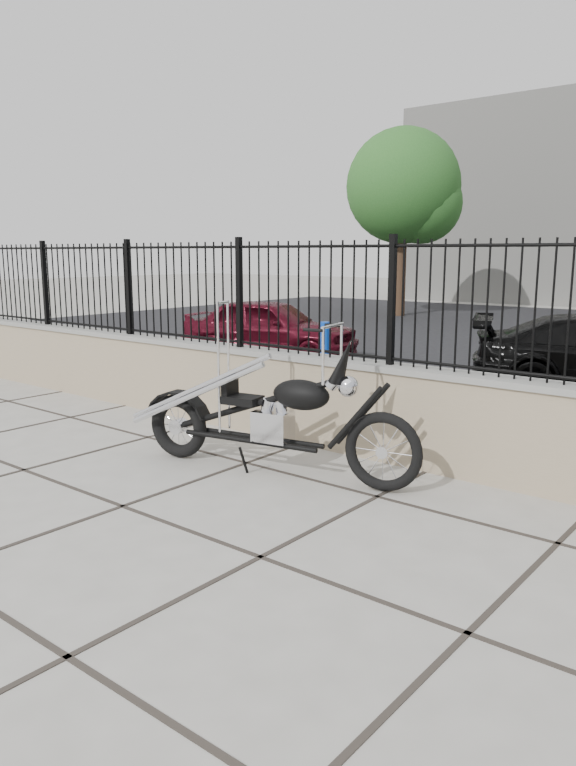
# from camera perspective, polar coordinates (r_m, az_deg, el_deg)

# --- Properties ---
(ground_plane) EXTENTS (90.00, 90.00, 0.00)m
(ground_plane) POSITION_cam_1_polar(r_m,az_deg,el_deg) (5.81, -13.67, -10.00)
(ground_plane) COLOR #99968E
(ground_plane) RESTS_ON ground
(retaining_wall) EXTENTS (14.00, 0.36, 0.96)m
(retaining_wall) POSITION_cam_1_polar(r_m,az_deg,el_deg) (7.39, 1.71, -1.33)
(retaining_wall) COLOR gray
(retaining_wall) RESTS_ON ground_plane
(iron_fence) EXTENTS (14.00, 0.08, 1.20)m
(iron_fence) POSITION_cam_1_polar(r_m,az_deg,el_deg) (7.23, 1.76, 7.06)
(iron_fence) COLOR black
(iron_fence) RESTS_ON retaining_wall
(chopper_motorcycle) EXTENTS (2.75, 1.00, 1.62)m
(chopper_motorcycle) POSITION_cam_1_polar(r_m,az_deg,el_deg) (6.29, -1.72, -0.40)
(chopper_motorcycle) COLOR black
(chopper_motorcycle) RESTS_ON ground_plane
(car_red) EXTENTS (3.69, 2.21, 1.18)m
(car_red) POSITION_cam_1_polar(r_m,az_deg,el_deg) (13.34, -1.50, 4.62)
(car_red) COLOR #4C0A17
(car_red) RESTS_ON parking_lot
(bollard_a) EXTENTS (0.16, 0.16, 1.06)m
(bollard_a) POSITION_cam_1_polar(r_m,az_deg,el_deg) (9.89, 3.07, 2.07)
(bollard_a) COLOR blue
(bollard_a) RESTS_ON ground_plane
(tree_left) EXTENTS (3.60, 3.60, 6.08)m
(tree_left) POSITION_cam_1_polar(r_m,az_deg,el_deg) (22.76, 9.62, 16.32)
(tree_left) COLOR #382619
(tree_left) RESTS_ON ground_plane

